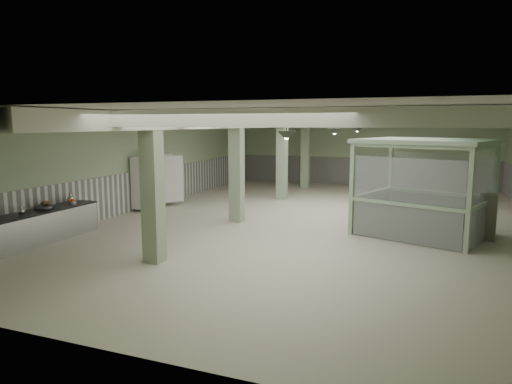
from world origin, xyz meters
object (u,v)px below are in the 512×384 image
(prep_counter, at_px, (26,230))
(walkin_cooler, at_px, (154,183))
(filing_cabinet, at_px, (487,217))
(guard_booth, at_px, (425,172))

(prep_counter, relative_size, walkin_cooler, 2.20)
(prep_counter, height_order, filing_cabinet, filing_cabinet)
(walkin_cooler, bearing_deg, prep_counter, -89.24)
(walkin_cooler, bearing_deg, filing_cabinet, -4.00)
(prep_counter, relative_size, guard_booth, 1.10)
(guard_booth, relative_size, filing_cabinet, 3.30)
(walkin_cooler, distance_m, filing_cabinet, 11.90)
(prep_counter, distance_m, filing_cabinet, 12.98)
(walkin_cooler, bearing_deg, guard_booth, -4.92)
(guard_booth, xyz_separation_m, filing_cabinet, (1.77, 0.04, -1.25))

